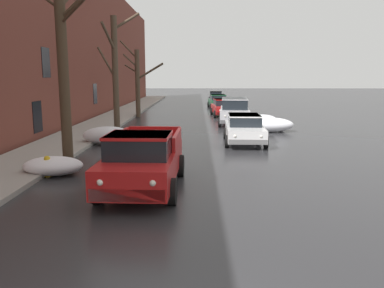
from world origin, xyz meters
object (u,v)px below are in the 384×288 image
object	(u,v)px
sedan_red_parked_far_down_block	(224,107)
pickup_truck_red_approaching_near_lane	(143,160)
bare_tree_mid_block	(115,70)
suv_silver_parked_kerbside_mid	(235,110)
bare_tree_second_along_sidewalk	(64,67)
fire_hydrant	(47,166)
sedan_black_at_far_intersection	(216,97)
bare_tree_far_down_block	(138,81)
sedan_green_queued_behind_truck	(218,101)
sedan_white_parked_kerbside_close	(244,128)

from	to	relation	value
sedan_red_parked_far_down_block	pickup_truck_red_approaching_near_lane	bearing A→B (deg)	-100.04
pickup_truck_red_approaching_near_lane	bare_tree_mid_block	bearing A→B (deg)	105.12
suv_silver_parked_kerbside_mid	sedan_red_parked_far_down_block	size ratio (longest dim) A/B	1.08
suv_silver_parked_kerbside_mid	sedan_red_parked_far_down_block	xyz separation A→B (m)	(-0.38, 5.69, -0.24)
bare_tree_second_along_sidewalk	fire_hydrant	size ratio (longest dim) A/B	10.24
sedan_black_at_far_intersection	bare_tree_far_down_block	bearing A→B (deg)	-114.25
sedan_black_at_far_intersection	suv_silver_parked_kerbside_mid	bearing A→B (deg)	-89.10
bare_tree_far_down_block	sedan_green_queued_behind_truck	bearing A→B (deg)	50.56
bare_tree_second_along_sidewalk	bare_tree_far_down_block	distance (m)	17.51
bare_tree_far_down_block	pickup_truck_red_approaching_near_lane	world-z (taller)	bare_tree_far_down_block
bare_tree_mid_block	pickup_truck_red_approaching_near_lane	world-z (taller)	bare_tree_mid_block
bare_tree_mid_block	bare_tree_far_down_block	distance (m)	8.53
suv_silver_parked_kerbside_mid	fire_hydrant	bearing A→B (deg)	-118.17
bare_tree_second_along_sidewalk	bare_tree_far_down_block	world-z (taller)	bare_tree_second_along_sidewalk
sedan_red_parked_far_down_block	sedan_green_queued_behind_truck	bearing A→B (deg)	90.53
suv_silver_parked_kerbside_mid	sedan_green_queued_behind_truck	xyz separation A→B (m)	(-0.45, 13.47, -0.24)
sedan_red_parked_far_down_block	fire_hydrant	world-z (taller)	sedan_red_parked_far_down_block
pickup_truck_red_approaching_near_lane	sedan_black_at_far_intersection	xyz separation A→B (m)	(3.81, 36.22, -0.13)
bare_tree_far_down_block	sedan_red_parked_far_down_block	bearing A→B (deg)	5.15
bare_tree_far_down_block	sedan_black_at_far_intersection	size ratio (longest dim) A/B	1.55
suv_silver_parked_kerbside_mid	fire_hydrant	world-z (taller)	suv_silver_parked_kerbside_mid
suv_silver_parked_kerbside_mid	sedan_black_at_far_intersection	size ratio (longest dim) A/B	1.21
pickup_truck_red_approaching_near_lane	sedan_black_at_far_intersection	bearing A→B (deg)	84.00
sedan_green_queued_behind_truck	bare_tree_far_down_block	bearing A→B (deg)	-129.44
sedan_white_parked_kerbside_close	suv_silver_parked_kerbside_mid	bearing A→B (deg)	88.49
sedan_black_at_far_intersection	fire_hydrant	world-z (taller)	sedan_black_at_far_intersection
suv_silver_parked_kerbside_mid	sedan_green_queued_behind_truck	bearing A→B (deg)	91.90
bare_tree_second_along_sidewalk	sedan_green_queued_behind_truck	size ratio (longest dim) A/B	1.64
sedan_white_parked_kerbside_close	suv_silver_parked_kerbside_mid	xyz separation A→B (m)	(0.19, 7.38, 0.24)
sedan_white_parked_kerbside_close	sedan_red_parked_far_down_block	distance (m)	13.07
bare_tree_far_down_block	suv_silver_parked_kerbside_mid	xyz separation A→B (m)	(7.36, -5.06, -1.95)
sedan_red_parked_far_down_block	sedan_black_at_far_intersection	distance (m)	14.99
bare_tree_second_along_sidewalk	bare_tree_mid_block	bearing A→B (deg)	90.32
bare_tree_mid_block	sedan_red_parked_far_down_block	size ratio (longest dim) A/B	1.56
pickup_truck_red_approaching_near_lane	bare_tree_far_down_block	bearing A→B (deg)	98.92
suv_silver_parked_kerbside_mid	fire_hydrant	distance (m)	16.00
bare_tree_second_along_sidewalk	fire_hydrant	xyz separation A→B (m)	(-0.19, -1.66, -3.28)
suv_silver_parked_kerbside_mid	sedan_black_at_far_intersection	xyz separation A→B (m)	(-0.33, 20.69, -0.24)
sedan_white_parked_kerbside_close	bare_tree_far_down_block	bearing A→B (deg)	119.96
pickup_truck_red_approaching_near_lane	sedan_white_parked_kerbside_close	xyz separation A→B (m)	(3.94, 8.15, -0.13)
sedan_green_queued_behind_truck	fire_hydrant	distance (m)	28.46
sedan_white_parked_kerbside_close	sedan_green_queued_behind_truck	world-z (taller)	same
bare_tree_second_along_sidewalk	sedan_red_parked_far_down_block	bearing A→B (deg)	68.96
bare_tree_mid_block	sedan_red_parked_far_down_block	world-z (taller)	bare_tree_mid_block
bare_tree_second_along_sidewalk	suv_silver_parked_kerbside_mid	distance (m)	14.68
bare_tree_mid_block	sedan_green_queued_behind_truck	xyz separation A→B (m)	(6.95, 16.91, -2.89)
bare_tree_second_along_sidewalk	fire_hydrant	bearing A→B (deg)	-96.71
bare_tree_far_down_block	pickup_truck_red_approaching_near_lane	bearing A→B (deg)	-81.08
sedan_white_parked_kerbside_close	fire_hydrant	xyz separation A→B (m)	(-7.35, -6.71, -0.40)
pickup_truck_red_approaching_near_lane	suv_silver_parked_kerbside_mid	bearing A→B (deg)	75.10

